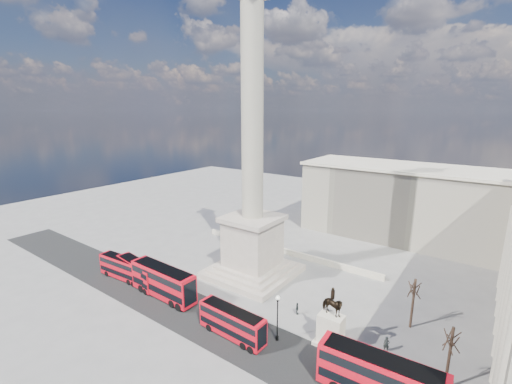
{
  "coord_description": "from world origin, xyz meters",
  "views": [
    {
      "loc": [
        33.53,
        -40.21,
        28.53
      ],
      "look_at": [
        2.82,
        2.12,
        16.04
      ],
      "focal_mm": 24.0,
      "sensor_mm": 36.0,
      "label": 1
    }
  ],
  "objects_px": {
    "pedestrian_walking": "(386,344)",
    "pedestrian_crossing": "(297,309)",
    "red_bus_e": "(123,268)",
    "red_bus_d": "(380,379)",
    "red_bus_c": "(232,323)",
    "red_bus_b": "(163,282)",
    "red_bus_a": "(138,272)",
    "victorian_lamp": "(278,314)",
    "equestrian_statue": "(331,325)",
    "nelsons_column": "(253,204)"
  },
  "relations": [
    {
      "from": "red_bus_b",
      "to": "red_bus_d",
      "type": "relative_size",
      "value": 0.99
    },
    {
      "from": "pedestrian_walking",
      "to": "victorian_lamp",
      "type": "bearing_deg",
      "value": -170.24
    },
    {
      "from": "red_bus_b",
      "to": "pedestrian_walking",
      "type": "distance_m",
      "value": 32.74
    },
    {
      "from": "red_bus_a",
      "to": "victorian_lamp",
      "type": "xyz_separation_m",
      "value": [
        26.69,
        1.47,
        1.54
      ]
    },
    {
      "from": "red_bus_a",
      "to": "red_bus_d",
      "type": "bearing_deg",
      "value": 5.98
    },
    {
      "from": "red_bus_b",
      "to": "red_bus_a",
      "type": "bearing_deg",
      "value": 179.25
    },
    {
      "from": "red_bus_e",
      "to": "pedestrian_crossing",
      "type": "relative_size",
      "value": 5.5
    },
    {
      "from": "equestrian_statue",
      "to": "red_bus_a",
      "type": "bearing_deg",
      "value": -171.94
    },
    {
      "from": "red_bus_a",
      "to": "equestrian_statue",
      "type": "distance_m",
      "value": 32.85
    },
    {
      "from": "red_bus_b",
      "to": "pedestrian_crossing",
      "type": "relative_size",
      "value": 6.94
    },
    {
      "from": "red_bus_b",
      "to": "equestrian_statue",
      "type": "xyz_separation_m",
      "value": [
        25.78,
        4.77,
        0.1
      ]
    },
    {
      "from": "victorian_lamp",
      "to": "pedestrian_walking",
      "type": "distance_m",
      "value": 13.55
    },
    {
      "from": "red_bus_a",
      "to": "victorian_lamp",
      "type": "distance_m",
      "value": 26.77
    },
    {
      "from": "equestrian_statue",
      "to": "pedestrian_crossing",
      "type": "relative_size",
      "value": 4.44
    },
    {
      "from": "red_bus_a",
      "to": "pedestrian_crossing",
      "type": "distance_m",
      "value": 27.17
    },
    {
      "from": "pedestrian_walking",
      "to": "pedestrian_crossing",
      "type": "height_order",
      "value": "pedestrian_walking"
    },
    {
      "from": "red_bus_e",
      "to": "equestrian_statue",
      "type": "xyz_separation_m",
      "value": [
        36.32,
        4.97,
        0.67
      ]
    },
    {
      "from": "nelsons_column",
      "to": "pedestrian_crossing",
      "type": "bearing_deg",
      "value": -26.6
    },
    {
      "from": "nelsons_column",
      "to": "pedestrian_crossing",
      "type": "distance_m",
      "value": 18.54
    },
    {
      "from": "red_bus_d",
      "to": "red_bus_c",
      "type": "bearing_deg",
      "value": 179.85
    },
    {
      "from": "nelsons_column",
      "to": "pedestrian_walking",
      "type": "height_order",
      "value": "nelsons_column"
    },
    {
      "from": "victorian_lamp",
      "to": "equestrian_statue",
      "type": "bearing_deg",
      "value": 28.23
    },
    {
      "from": "red_bus_b",
      "to": "red_bus_e",
      "type": "relative_size",
      "value": 1.26
    },
    {
      "from": "nelsons_column",
      "to": "red_bus_b",
      "type": "xyz_separation_m",
      "value": [
        -6.58,
        -14.46,
        -10.31
      ]
    },
    {
      "from": "pedestrian_walking",
      "to": "pedestrian_crossing",
      "type": "relative_size",
      "value": 1.09
    },
    {
      "from": "pedestrian_walking",
      "to": "red_bus_a",
      "type": "bearing_deg",
      "value": 173.93
    },
    {
      "from": "red_bus_a",
      "to": "red_bus_b",
      "type": "bearing_deg",
      "value": 5.19
    },
    {
      "from": "red_bus_d",
      "to": "pedestrian_walking",
      "type": "xyz_separation_m",
      "value": [
        -1.48,
        7.9,
        -1.64
      ]
    },
    {
      "from": "red_bus_d",
      "to": "pedestrian_crossing",
      "type": "relative_size",
      "value": 6.99
    },
    {
      "from": "red_bus_c",
      "to": "pedestrian_crossing",
      "type": "height_order",
      "value": "red_bus_c"
    },
    {
      "from": "red_bus_a",
      "to": "nelsons_column",
      "type": "bearing_deg",
      "value": 53.62
    },
    {
      "from": "equestrian_statue",
      "to": "pedestrian_crossing",
      "type": "height_order",
      "value": "equestrian_statue"
    },
    {
      "from": "red_bus_c",
      "to": "nelsons_column",
      "type": "bearing_deg",
      "value": 119.85
    },
    {
      "from": "red_bus_c",
      "to": "pedestrian_walking",
      "type": "bearing_deg",
      "value": 29.39
    },
    {
      "from": "red_bus_c",
      "to": "red_bus_b",
      "type": "bearing_deg",
      "value": 177.21
    },
    {
      "from": "equestrian_statue",
      "to": "red_bus_d",
      "type": "bearing_deg",
      "value": -33.94
    },
    {
      "from": "red_bus_d",
      "to": "pedestrian_walking",
      "type": "relative_size",
      "value": 6.39
    },
    {
      "from": "red_bus_c",
      "to": "red_bus_e",
      "type": "height_order",
      "value": "red_bus_c"
    },
    {
      "from": "red_bus_d",
      "to": "red_bus_e",
      "type": "height_order",
      "value": "red_bus_d"
    },
    {
      "from": "red_bus_b",
      "to": "red_bus_c",
      "type": "xyz_separation_m",
      "value": [
        14.93,
        -1.2,
        -0.56
      ]
    },
    {
      "from": "pedestrian_walking",
      "to": "pedestrian_crossing",
      "type": "distance_m",
      "value": 12.61
    },
    {
      "from": "red_bus_b",
      "to": "pedestrian_crossing",
      "type": "distance_m",
      "value": 20.92
    },
    {
      "from": "nelsons_column",
      "to": "victorian_lamp",
      "type": "bearing_deg",
      "value": -43.81
    },
    {
      "from": "red_bus_e",
      "to": "pedestrian_crossing",
      "type": "bearing_deg",
      "value": 11.43
    },
    {
      "from": "red_bus_e",
      "to": "victorian_lamp",
      "type": "distance_m",
      "value": 30.59
    },
    {
      "from": "red_bus_a",
      "to": "red_bus_c",
      "type": "xyz_separation_m",
      "value": [
        21.67,
        -1.36,
        -0.08
      ]
    },
    {
      "from": "red_bus_e",
      "to": "pedestrian_walking",
      "type": "distance_m",
      "value": 43.08
    },
    {
      "from": "nelsons_column",
      "to": "pedestrian_walking",
      "type": "bearing_deg",
      "value": -15.16
    },
    {
      "from": "red_bus_a",
      "to": "pedestrian_walking",
      "type": "height_order",
      "value": "red_bus_a"
    },
    {
      "from": "red_bus_d",
      "to": "equestrian_statue",
      "type": "xyz_separation_m",
      "value": [
        -7.5,
        5.05,
        0.11
      ]
    }
  ]
}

